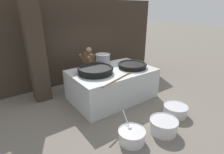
% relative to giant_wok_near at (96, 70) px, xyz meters
% --- Properties ---
extents(ground_plane, '(60.00, 60.00, 0.00)m').
position_rel_giant_wok_near_xyz_m(ground_plane, '(0.62, -0.05, -1.17)').
color(ground_plane, slate).
extents(back_wall, '(7.70, 0.24, 3.36)m').
position_rel_giant_wok_near_xyz_m(back_wall, '(0.62, 2.23, 0.51)').
color(back_wall, '#382D23').
rests_on(back_wall, ground_plane).
extents(support_pillar, '(0.52, 0.52, 3.36)m').
position_rel_giant_wok_near_xyz_m(support_pillar, '(-1.43, 1.34, 0.51)').
color(support_pillar, '#382D23').
rests_on(support_pillar, ground_plane).
extents(hearth_platform, '(2.80, 1.84, 1.05)m').
position_rel_giant_wok_near_xyz_m(hearth_platform, '(0.62, -0.05, -0.64)').
color(hearth_platform, '#B2B7B7').
rests_on(hearth_platform, ground_plane).
extents(giant_wok_near, '(1.16, 1.16, 0.22)m').
position_rel_giant_wok_near_xyz_m(giant_wok_near, '(0.00, 0.00, 0.00)').
color(giant_wok_near, black).
rests_on(giant_wok_near, hearth_platform).
extents(giant_wok_far, '(1.01, 1.01, 0.16)m').
position_rel_giant_wok_near_xyz_m(giant_wok_far, '(1.34, -0.27, -0.03)').
color(giant_wok_far, black).
rests_on(giant_wok_far, hearth_platform).
extents(stock_pot, '(0.54, 0.54, 0.42)m').
position_rel_giant_wok_near_xyz_m(stock_pot, '(0.67, 0.59, 0.10)').
color(stock_pot, gray).
rests_on(stock_pot, hearth_platform).
extents(stirring_paddle, '(1.40, 0.51, 0.04)m').
position_rel_giant_wok_near_xyz_m(stirring_paddle, '(0.28, -0.85, -0.10)').
color(stirring_paddle, brown).
rests_on(stirring_paddle, hearth_platform).
extents(cook, '(0.46, 0.65, 1.66)m').
position_rel_giant_wok_near_xyz_m(cook, '(0.39, 1.15, -0.27)').
color(cook, brown).
rests_on(cook, ground_plane).
extents(prep_bowl_vegetables, '(0.66, 0.85, 0.58)m').
position_rel_giant_wok_near_xyz_m(prep_bowl_vegetables, '(-0.32, -2.15, -0.99)').
color(prep_bowl_vegetables, silver).
rests_on(prep_bowl_vegetables, ground_plane).
extents(prep_bowl_meat, '(0.71, 0.71, 0.31)m').
position_rel_giant_wok_near_xyz_m(prep_bowl_meat, '(1.51, -2.07, -0.99)').
color(prep_bowl_meat, silver).
rests_on(prep_bowl_meat, ground_plane).
extents(prep_bowl_extra, '(0.73, 0.73, 0.37)m').
position_rel_giant_wok_near_xyz_m(prep_bowl_extra, '(0.58, -2.37, -0.96)').
color(prep_bowl_extra, silver).
rests_on(prep_bowl_extra, ground_plane).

